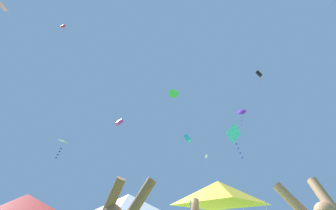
{
  "coord_description": "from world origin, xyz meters",
  "views": [
    {
      "loc": [
        0.09,
        -4.07,
        1.33
      ],
      "look_at": [
        -0.13,
        13.33,
        11.88
      ],
      "focal_mm": 23.35,
      "sensor_mm": 36.0,
      "label": 1
    }
  ],
  "objects_px": {
    "canopy_tent_white": "(128,205)",
    "kite_lime_delta": "(63,142)",
    "canopy_tent_red": "(25,204)",
    "kite_red_box": "(63,26)",
    "kite_cyan_diamond": "(234,135)",
    "canopy_tent_yellow": "(219,193)",
    "kite_pink_diamond": "(3,7)",
    "kite_black_box": "(259,74)",
    "kite_white_box": "(206,157)",
    "kite_green_delta": "(173,93)",
    "kite_cyan_box": "(187,138)",
    "kite_magenta_box": "(119,122)",
    "kite_purple_delta": "(242,112)"
  },
  "relations": [
    {
      "from": "canopy_tent_red",
      "to": "canopy_tent_white",
      "type": "bearing_deg",
      "value": -24.01
    },
    {
      "from": "kite_lime_delta",
      "to": "kite_pink_diamond",
      "type": "bearing_deg",
      "value": -80.36
    },
    {
      "from": "canopy_tent_red",
      "to": "kite_white_box",
      "type": "distance_m",
      "value": 26.13
    },
    {
      "from": "canopy_tent_yellow",
      "to": "canopy_tent_red",
      "type": "bearing_deg",
      "value": 173.61
    },
    {
      "from": "canopy_tent_red",
      "to": "kite_green_delta",
      "type": "relative_size",
      "value": 2.8
    },
    {
      "from": "kite_white_box",
      "to": "kite_purple_delta",
      "type": "relative_size",
      "value": 0.65
    },
    {
      "from": "canopy_tent_yellow",
      "to": "kite_black_box",
      "type": "xyz_separation_m",
      "value": [
        7.12,
        6.63,
        13.08
      ]
    },
    {
      "from": "canopy_tent_white",
      "to": "kite_pink_diamond",
      "type": "xyz_separation_m",
      "value": [
        -10.13,
        -0.65,
        12.98
      ]
    },
    {
      "from": "canopy_tent_white",
      "to": "kite_cyan_box",
      "type": "distance_m",
      "value": 8.92
    },
    {
      "from": "canopy_tent_yellow",
      "to": "kite_cyan_box",
      "type": "xyz_separation_m",
      "value": [
        -1.1,
        4.55,
        4.87
      ]
    },
    {
      "from": "kite_red_box",
      "to": "kite_cyan_box",
      "type": "bearing_deg",
      "value": -11.15
    },
    {
      "from": "canopy_tent_white",
      "to": "kite_cyan_diamond",
      "type": "bearing_deg",
      "value": 46.16
    },
    {
      "from": "canopy_tent_yellow",
      "to": "kite_red_box",
      "type": "relative_size",
      "value": 5.1
    },
    {
      "from": "kite_magenta_box",
      "to": "kite_red_box",
      "type": "height_order",
      "value": "kite_red_box"
    },
    {
      "from": "kite_white_box",
      "to": "kite_lime_delta",
      "type": "bearing_deg",
      "value": -168.66
    },
    {
      "from": "kite_white_box",
      "to": "kite_purple_delta",
      "type": "bearing_deg",
      "value": -79.68
    },
    {
      "from": "canopy_tent_red",
      "to": "canopy_tent_yellow",
      "type": "bearing_deg",
      "value": -6.39
    },
    {
      "from": "canopy_tent_red",
      "to": "kite_red_box",
      "type": "relative_size",
      "value": 4.53
    },
    {
      "from": "canopy_tent_yellow",
      "to": "kite_cyan_diamond",
      "type": "distance_m",
      "value": 9.09
    },
    {
      "from": "kite_pink_diamond",
      "to": "kite_red_box",
      "type": "relative_size",
      "value": 2.15
    },
    {
      "from": "canopy_tent_white",
      "to": "kite_lime_delta",
      "type": "distance_m",
      "value": 25.43
    },
    {
      "from": "canopy_tent_yellow",
      "to": "kite_magenta_box",
      "type": "distance_m",
      "value": 27.44
    },
    {
      "from": "kite_cyan_diamond",
      "to": "kite_lime_delta",
      "type": "relative_size",
      "value": 0.93
    },
    {
      "from": "canopy_tent_white",
      "to": "kite_cyan_box",
      "type": "relative_size",
      "value": 4.02
    },
    {
      "from": "canopy_tent_red",
      "to": "kite_magenta_box",
      "type": "height_order",
      "value": "kite_magenta_box"
    },
    {
      "from": "kite_white_box",
      "to": "kite_black_box",
      "type": "relative_size",
      "value": 0.81
    },
    {
      "from": "kite_white_box",
      "to": "kite_cyan_box",
      "type": "bearing_deg",
      "value": -103.95
    },
    {
      "from": "kite_cyan_box",
      "to": "kite_red_box",
      "type": "distance_m",
      "value": 23.86
    },
    {
      "from": "canopy_tent_white",
      "to": "kite_cyan_diamond",
      "type": "distance_m",
      "value": 12.65
    },
    {
      "from": "canopy_tent_white",
      "to": "kite_purple_delta",
      "type": "xyz_separation_m",
      "value": [
        9.68,
        10.69,
        10.6
      ]
    },
    {
      "from": "kite_purple_delta",
      "to": "kite_lime_delta",
      "type": "xyz_separation_m",
      "value": [
        -23.12,
        8.2,
        -0.15
      ]
    },
    {
      "from": "canopy_tent_yellow",
      "to": "canopy_tent_white",
      "type": "distance_m",
      "value": 4.66
    },
    {
      "from": "kite_red_box",
      "to": "kite_magenta_box",
      "type": "bearing_deg",
      "value": 65.31
    },
    {
      "from": "canopy_tent_white",
      "to": "kite_magenta_box",
      "type": "distance_m",
      "value": 27.69
    },
    {
      "from": "kite_red_box",
      "to": "kite_white_box",
      "type": "relative_size",
      "value": 0.56
    },
    {
      "from": "kite_magenta_box",
      "to": "kite_purple_delta",
      "type": "xyz_separation_m",
      "value": [
        16.34,
        -11.48,
        -4.6
      ]
    },
    {
      "from": "canopy_tent_yellow",
      "to": "kite_lime_delta",
      "type": "relative_size",
      "value": 1.25
    },
    {
      "from": "kite_cyan_diamond",
      "to": "kite_pink_diamond",
      "type": "distance_m",
      "value": 20.54
    },
    {
      "from": "canopy_tent_white",
      "to": "kite_lime_delta",
      "type": "height_order",
      "value": "kite_lime_delta"
    },
    {
      "from": "kite_cyan_diamond",
      "to": "kite_white_box",
      "type": "distance_m",
      "value": 15.57
    },
    {
      "from": "canopy_tent_red",
      "to": "kite_cyan_diamond",
      "type": "bearing_deg",
      "value": 20.13
    },
    {
      "from": "canopy_tent_red",
      "to": "kite_lime_delta",
      "type": "relative_size",
      "value": 1.11
    },
    {
      "from": "kite_cyan_diamond",
      "to": "kite_purple_delta",
      "type": "relative_size",
      "value": 1.37
    },
    {
      "from": "kite_red_box",
      "to": "kite_white_box",
      "type": "height_order",
      "value": "kite_red_box"
    },
    {
      "from": "kite_cyan_diamond",
      "to": "kite_black_box",
      "type": "relative_size",
      "value": 1.71
    },
    {
      "from": "canopy_tent_yellow",
      "to": "kite_purple_delta",
      "type": "bearing_deg",
      "value": 59.49
    },
    {
      "from": "kite_cyan_box",
      "to": "kite_lime_delta",
      "type": "distance_m",
      "value": 21.53
    },
    {
      "from": "kite_cyan_diamond",
      "to": "kite_cyan_box",
      "type": "bearing_deg",
      "value": -158.81
    },
    {
      "from": "canopy_tent_yellow",
      "to": "kite_pink_diamond",
      "type": "distance_m",
      "value": 19.05
    },
    {
      "from": "kite_cyan_diamond",
      "to": "kite_cyan_box",
      "type": "height_order",
      "value": "kite_cyan_diamond"
    }
  ]
}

